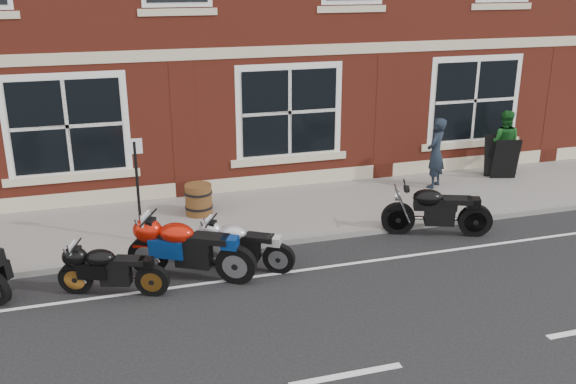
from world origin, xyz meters
name	(u,v)px	position (x,y,z in m)	size (l,w,h in m)	color
ground	(283,278)	(0.00, 0.00, 0.00)	(80.00, 80.00, 0.00)	black
sidewalk	(244,216)	(0.00, 3.00, 0.06)	(30.00, 3.00, 0.12)	slate
kerb	(262,244)	(0.00, 1.42, 0.06)	(30.00, 0.16, 0.12)	slate
moto_sport_red	(189,246)	(-1.56, 0.51, 0.60)	(2.10, 1.28, 1.05)	black
moto_sport_black	(111,268)	(-2.88, 0.27, 0.48)	(1.79, 0.76, 0.84)	black
moto_sport_silver	(242,243)	(-0.59, 0.61, 0.49)	(1.67, 1.11, 0.86)	black
moto_naked_black	(435,208)	(3.52, 1.02, 0.58)	(2.13, 0.94, 1.00)	black
pedestrian_left	(436,153)	(4.88, 3.46, 0.98)	(0.62, 0.41, 1.71)	black
pedestrian_right	(503,142)	(7.09, 3.92, 0.96)	(0.82, 0.64, 1.68)	#18541D
a_board_sign	(501,157)	(6.87, 3.64, 0.66)	(0.64, 0.43, 1.07)	black
barrel_planter	(199,199)	(-0.93, 3.27, 0.46)	(0.61, 0.61, 0.67)	#452512
parking_sign	(137,183)	(-2.25, 2.16, 1.31)	(0.29, 0.05, 2.05)	black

